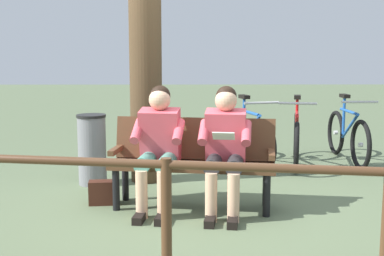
{
  "coord_description": "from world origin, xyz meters",
  "views": [
    {
      "loc": [
        0.18,
        4.69,
        1.5
      ],
      "look_at": [
        0.15,
        -0.34,
        0.75
      ],
      "focal_mm": 46.51,
      "sensor_mm": 36.0,
      "label": 1
    }
  ],
  "objects_px": {
    "handbag": "(104,192)",
    "tree_trunk": "(145,26)",
    "litter_bin": "(92,149)",
    "bicycle_purple": "(347,136)",
    "person_reading": "(225,144)",
    "bicycle_green": "(249,138)",
    "bench": "(193,156)",
    "bicycle_silver": "(296,138)",
    "person_companion": "(158,142)"
  },
  "relations": [
    {
      "from": "handbag",
      "to": "tree_trunk",
      "type": "xyz_separation_m",
      "value": [
        -0.35,
        -0.97,
        1.7
      ]
    },
    {
      "from": "tree_trunk",
      "to": "litter_bin",
      "type": "bearing_deg",
      "value": 16.38
    },
    {
      "from": "handbag",
      "to": "bicycle_purple",
      "type": "distance_m",
      "value": 3.68
    },
    {
      "from": "person_reading",
      "to": "bicycle_green",
      "type": "height_order",
      "value": "person_reading"
    },
    {
      "from": "bicycle_green",
      "to": "tree_trunk",
      "type": "bearing_deg",
      "value": -71.33
    },
    {
      "from": "bench",
      "to": "bicycle_green",
      "type": "bearing_deg",
      "value": -104.07
    },
    {
      "from": "bench",
      "to": "tree_trunk",
      "type": "bearing_deg",
      "value": -53.65
    },
    {
      "from": "bicycle_purple",
      "to": "bicycle_green",
      "type": "bearing_deg",
      "value": -86.52
    },
    {
      "from": "bicycle_purple",
      "to": "litter_bin",
      "type": "bearing_deg",
      "value": -71.45
    },
    {
      "from": "litter_bin",
      "to": "bicycle_silver",
      "type": "height_order",
      "value": "bicycle_silver"
    },
    {
      "from": "tree_trunk",
      "to": "bicycle_green",
      "type": "bearing_deg",
      "value": -145.45
    },
    {
      "from": "bicycle_purple",
      "to": "bicycle_green",
      "type": "height_order",
      "value": "same"
    },
    {
      "from": "bicycle_green",
      "to": "bicycle_silver",
      "type": "bearing_deg",
      "value": 68.32
    },
    {
      "from": "tree_trunk",
      "to": "litter_bin",
      "type": "distance_m",
      "value": 1.55
    },
    {
      "from": "bench",
      "to": "handbag",
      "type": "relative_size",
      "value": 5.5
    },
    {
      "from": "bicycle_green",
      "to": "bench",
      "type": "bearing_deg",
      "value": -37.95
    },
    {
      "from": "tree_trunk",
      "to": "bicycle_green",
      "type": "distance_m",
      "value": 2.17
    },
    {
      "from": "bench",
      "to": "handbag",
      "type": "distance_m",
      "value": 0.98
    },
    {
      "from": "person_reading",
      "to": "bicycle_purple",
      "type": "relative_size",
      "value": 0.71
    },
    {
      "from": "bicycle_purple",
      "to": "bicycle_silver",
      "type": "bearing_deg",
      "value": -77.68
    },
    {
      "from": "bench",
      "to": "litter_bin",
      "type": "relative_size",
      "value": 2.03
    },
    {
      "from": "person_reading",
      "to": "bicycle_green",
      "type": "bearing_deg",
      "value": -94.79
    },
    {
      "from": "bench",
      "to": "bicycle_green",
      "type": "height_order",
      "value": "bicycle_green"
    },
    {
      "from": "person_companion",
      "to": "tree_trunk",
      "type": "height_order",
      "value": "tree_trunk"
    },
    {
      "from": "tree_trunk",
      "to": "bicycle_silver",
      "type": "xyz_separation_m",
      "value": [
        -1.97,
        -0.85,
        -1.46
      ]
    },
    {
      "from": "litter_bin",
      "to": "person_reading",
      "type": "bearing_deg",
      "value": 144.54
    },
    {
      "from": "handbag",
      "to": "bicycle_green",
      "type": "height_order",
      "value": "bicycle_green"
    },
    {
      "from": "person_companion",
      "to": "bicycle_purple",
      "type": "xyz_separation_m",
      "value": [
        -2.52,
        -2.16,
        -0.3
      ]
    },
    {
      "from": "person_companion",
      "to": "bicycle_silver",
      "type": "xyz_separation_m",
      "value": [
        -1.76,
        -1.98,
        -0.3
      ]
    },
    {
      "from": "litter_bin",
      "to": "bicycle_green",
      "type": "relative_size",
      "value": 0.5
    },
    {
      "from": "tree_trunk",
      "to": "bicycle_silver",
      "type": "distance_m",
      "value": 2.59
    },
    {
      "from": "bicycle_purple",
      "to": "person_companion",
      "type": "bearing_deg",
      "value": -50.75
    },
    {
      "from": "bench",
      "to": "person_companion",
      "type": "distance_m",
      "value": 0.39
    },
    {
      "from": "bench",
      "to": "bicycle_purple",
      "type": "distance_m",
      "value": 2.99
    },
    {
      "from": "tree_trunk",
      "to": "bench",
      "type": "bearing_deg",
      "value": 118.35
    },
    {
      "from": "person_companion",
      "to": "tree_trunk",
      "type": "distance_m",
      "value": 1.63
    },
    {
      "from": "litter_bin",
      "to": "bicycle_silver",
      "type": "relative_size",
      "value": 0.49
    },
    {
      "from": "person_companion",
      "to": "handbag",
      "type": "distance_m",
      "value": 0.8
    },
    {
      "from": "handbag",
      "to": "bicycle_green",
      "type": "xyz_separation_m",
      "value": [
        -1.68,
        -1.88,
        0.24
      ]
    },
    {
      "from": "person_reading",
      "to": "bicycle_purple",
      "type": "height_order",
      "value": "person_reading"
    },
    {
      "from": "bicycle_silver",
      "to": "litter_bin",
      "type": "bearing_deg",
      "value": -56.45
    },
    {
      "from": "litter_bin",
      "to": "bicycle_silver",
      "type": "distance_m",
      "value": 2.78
    },
    {
      "from": "person_reading",
      "to": "bicycle_silver",
      "type": "relative_size",
      "value": 0.72
    },
    {
      "from": "bench",
      "to": "person_reading",
      "type": "relative_size",
      "value": 1.37
    },
    {
      "from": "person_reading",
      "to": "bicycle_purple",
      "type": "xyz_separation_m",
      "value": [
        -1.88,
        -2.25,
        -0.31
      ]
    },
    {
      "from": "tree_trunk",
      "to": "bicycle_purple",
      "type": "height_order",
      "value": "tree_trunk"
    },
    {
      "from": "person_reading",
      "to": "person_companion",
      "type": "distance_m",
      "value": 0.64
    },
    {
      "from": "person_companion",
      "to": "handbag",
      "type": "xyz_separation_m",
      "value": [
        0.56,
        -0.16,
        -0.54
      ]
    },
    {
      "from": "bicycle_green",
      "to": "person_companion",
      "type": "bearing_deg",
      "value": -44.56
    },
    {
      "from": "bench",
      "to": "litter_bin",
      "type": "xyz_separation_m",
      "value": [
        1.16,
        -0.83,
        -0.1
      ]
    }
  ]
}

